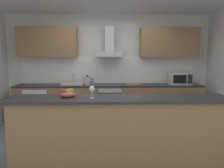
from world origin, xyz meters
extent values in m
cube|color=slate|center=(0.00, 0.00, -0.01)|extent=(5.99, 4.61, 0.02)
cube|color=silver|center=(0.00, 1.86, 1.30)|extent=(5.99, 0.12, 2.60)
cube|color=white|center=(0.00, 1.79, 1.23)|extent=(4.24, 0.02, 0.66)
cube|color=olive|center=(0.00, 1.48, 0.43)|extent=(4.39, 0.60, 0.86)
cube|color=#28282D|center=(0.00, 1.48, 0.88)|extent=(4.39, 0.60, 0.04)
cube|color=olive|center=(0.11, -0.77, 0.48)|extent=(3.03, 0.52, 0.96)
cube|color=#28282D|center=(0.11, -0.77, 0.98)|extent=(3.13, 0.64, 0.04)
cube|color=olive|center=(-1.46, 1.63, 1.91)|extent=(1.41, 0.32, 0.70)
cube|color=olive|center=(1.46, 1.63, 1.91)|extent=(1.41, 0.32, 0.70)
cube|color=slate|center=(0.02, 1.46, 0.46)|extent=(0.60, 0.56, 0.80)
cube|color=black|center=(0.02, 1.17, 0.40)|extent=(0.50, 0.02, 0.48)
cube|color=#B7BABC|center=(0.02, 1.17, 0.80)|extent=(0.54, 0.02, 0.09)
cylinder|color=#B7BABC|center=(0.02, 1.14, 0.64)|extent=(0.49, 0.02, 0.02)
cube|color=white|center=(-1.69, 1.46, 0.42)|extent=(0.58, 0.56, 0.85)
cube|color=silver|center=(-1.69, 1.17, 0.43)|extent=(0.55, 0.02, 0.80)
cylinder|color=#B7BABC|center=(-1.47, 1.15, 0.47)|extent=(0.02, 0.02, 0.38)
cube|color=#B7BABC|center=(1.69, 1.43, 1.05)|extent=(0.50, 0.36, 0.30)
cube|color=black|center=(1.63, 1.24, 1.05)|extent=(0.30, 0.02, 0.19)
cube|color=black|center=(1.87, 1.24, 1.05)|extent=(0.10, 0.01, 0.21)
cube|color=silver|center=(-0.86, 1.46, 0.92)|extent=(0.50, 0.40, 0.04)
cylinder|color=#B7BABC|center=(-0.86, 1.59, 1.03)|extent=(0.03, 0.03, 0.26)
cylinder|color=#B7BABC|center=(-0.86, 1.51, 1.15)|extent=(0.03, 0.16, 0.03)
cylinder|color=#B7BABC|center=(-0.51, 1.42, 1.00)|extent=(0.15, 0.15, 0.20)
sphere|color=black|center=(-0.51, 1.42, 1.11)|extent=(0.06, 0.06, 0.06)
cone|color=#B7BABC|center=(-0.61, 1.42, 1.04)|extent=(0.09, 0.04, 0.07)
torus|color=black|center=(-0.42, 1.42, 1.01)|extent=(0.11, 0.02, 0.11)
cube|color=#B7BABC|center=(0.02, 1.56, 1.62)|extent=(0.62, 0.45, 0.12)
cube|color=#B7BABC|center=(0.02, 1.61, 1.98)|extent=(0.22, 0.22, 0.60)
cylinder|color=silver|center=(-0.28, -0.82, 1.00)|extent=(0.07, 0.07, 0.01)
cylinder|color=silver|center=(-0.28, -0.82, 1.05)|extent=(0.01, 0.01, 0.09)
ellipsoid|color=silver|center=(-0.28, -0.82, 1.13)|extent=(0.08, 0.08, 0.10)
ellipsoid|color=#B24C47|center=(-0.63, -0.71, 1.03)|extent=(0.22, 0.22, 0.09)
sphere|color=red|center=(-0.67, -0.73, 1.08)|extent=(0.07, 0.07, 0.07)
sphere|color=#66B233|center=(-0.59, -0.68, 1.08)|extent=(0.07, 0.07, 0.07)
sphere|color=orange|center=(-0.63, -0.71, 1.08)|extent=(0.07, 0.07, 0.07)
cube|color=#9E7247|center=(0.59, 1.43, 0.91)|extent=(0.34, 0.22, 0.02)
camera|label=1|loc=(-0.11, -3.95, 1.57)|focal=36.77mm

